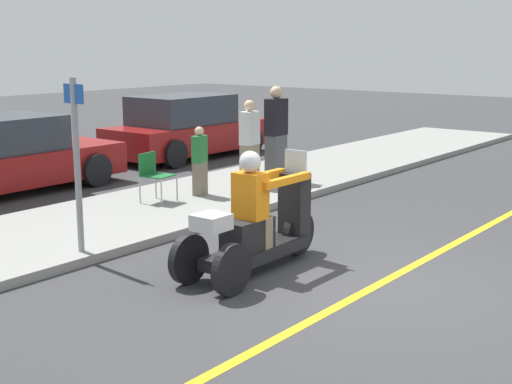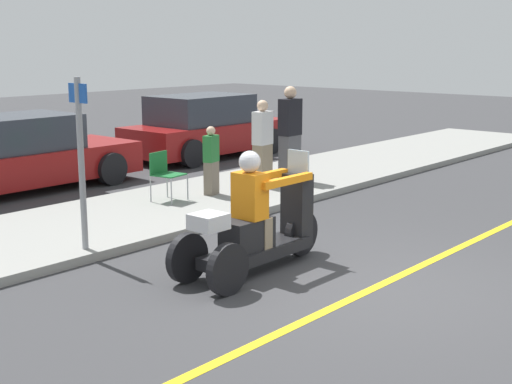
% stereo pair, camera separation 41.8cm
% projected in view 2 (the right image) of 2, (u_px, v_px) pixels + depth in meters
% --- Properties ---
extents(ground_plane, '(60.00, 60.00, 0.00)m').
position_uv_depth(ground_plane, '(375.00, 288.00, 8.10)').
color(ground_plane, '#38383A').
extents(lane_stripe, '(24.00, 0.12, 0.01)m').
position_uv_depth(lane_stripe, '(354.00, 297.00, 7.78)').
color(lane_stripe, gold).
rests_on(lane_stripe, ground).
extents(sidewalk_strip, '(28.00, 2.80, 0.12)m').
position_uv_depth(sidewalk_strip, '(120.00, 218.00, 11.05)').
color(sidewalk_strip, gray).
rests_on(sidewalk_strip, ground).
extents(motorcycle_trike, '(2.33, 0.74, 1.50)m').
position_uv_depth(motorcycle_trike, '(256.00, 228.00, 8.59)').
color(motorcycle_trike, black).
rests_on(motorcycle_trike, ground).
extents(spectator_by_tree, '(0.40, 0.26, 1.59)m').
position_uv_depth(spectator_by_tree, '(263.00, 145.00, 13.17)').
color(spectator_by_tree, gray).
rests_on(spectator_by_tree, sidewalk_strip).
extents(spectator_mid_group, '(0.32, 0.24, 1.20)m').
position_uv_depth(spectator_mid_group, '(211.00, 162.00, 12.41)').
color(spectator_mid_group, '#726656').
rests_on(spectator_mid_group, sidewalk_strip).
extents(spectator_far_back, '(0.43, 0.26, 1.81)m').
position_uv_depth(spectator_far_back, '(290.00, 135.00, 13.64)').
color(spectator_far_back, '#515156').
rests_on(spectator_far_back, sidewalk_strip).
extents(folding_chair_set_back, '(0.53, 0.53, 0.82)m').
position_uv_depth(folding_chair_set_back, '(164.00, 171.00, 11.95)').
color(folding_chair_set_back, '#A5A8AD').
rests_on(folding_chair_set_back, sidewalk_strip).
extents(parked_car_lot_right, '(4.58, 1.92, 1.42)m').
position_uv_depth(parked_car_lot_right, '(14.00, 156.00, 13.25)').
color(parked_car_lot_right, maroon).
rests_on(parked_car_lot_right, ground).
extents(parked_car_lot_left, '(4.24, 1.96, 1.51)m').
position_uv_depth(parked_car_lot_left, '(205.00, 128.00, 17.30)').
color(parked_car_lot_left, maroon).
rests_on(parked_car_lot_left, ground).
extents(street_sign, '(0.08, 0.36, 2.20)m').
position_uv_depth(street_sign, '(81.00, 157.00, 8.97)').
color(street_sign, gray).
rests_on(street_sign, sidewalk_strip).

